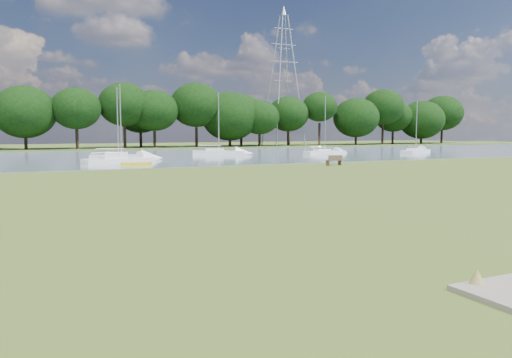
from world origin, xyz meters
name	(u,v)px	position (x,y,z in m)	size (l,w,h in m)	color
ground	(266,203)	(0.00, 0.00, 0.00)	(220.00, 220.00, 0.00)	brown
river	(112,157)	(0.00, 42.00, 0.00)	(220.00, 40.00, 0.10)	gray
far_bank	(84,149)	(0.00, 72.00, 0.00)	(220.00, 20.00, 0.40)	#4C6626
riverbank_bench	(334,160)	(16.03, 18.44, 0.48)	(1.56, 0.51, 0.95)	brown
kayak	(136,164)	(-0.40, 25.69, 0.19)	(2.75, 0.64, 0.28)	yellow
pylon	(284,59)	(38.43, 70.00, 17.51)	(6.54, 4.59, 27.67)	#9C9EA2
tree_line	(136,108)	(8.34, 68.00, 7.03)	(159.64, 9.82, 11.89)	black
sailboat_1	(118,159)	(-1.28, 30.19, 0.46)	(7.13, 3.72, 7.29)	white
sailboat_3	(324,151)	(26.88, 36.87, 0.46)	(6.00, 2.10, 7.73)	white
sailboat_4	(416,150)	(40.37, 34.33, 0.46)	(6.55, 4.32, 7.23)	white
sailboat_5	(121,155)	(-0.10, 35.24, 0.54)	(6.75, 3.59, 8.11)	white
sailboat_7	(218,151)	(13.26, 40.87, 0.55)	(6.83, 4.19, 8.00)	white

